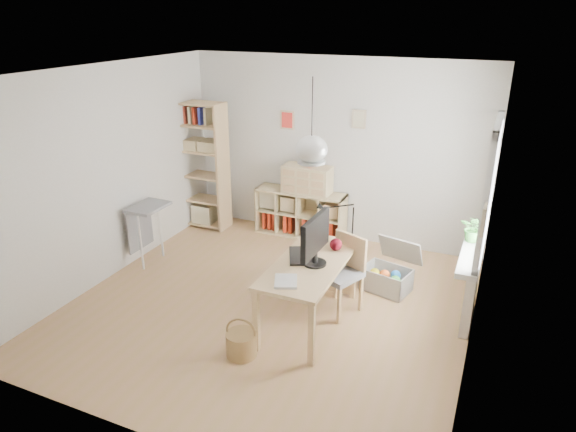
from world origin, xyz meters
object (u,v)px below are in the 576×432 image
at_px(tall_bookshelf, 201,161).
at_px(chair, 342,269).
at_px(drawer_chest, 307,179).
at_px(storage_chest, 389,274).
at_px(desk, 309,270).
at_px(cube_shelf, 300,216).
at_px(monitor, 315,238).

height_order(tall_bookshelf, chair, tall_bookshelf).
bearing_deg(drawer_chest, storage_chest, -34.43).
bearing_deg(storage_chest, drawer_chest, 158.57).
relative_size(desk, chair, 1.65).
relative_size(storage_chest, drawer_chest, 1.05).
bearing_deg(desk, tall_bookshelf, 142.99).
xyz_separation_m(chair, drawer_chest, (-1.14, 1.77, 0.41)).
height_order(cube_shelf, monitor, monitor).
xyz_separation_m(storage_chest, monitor, (-0.59, -1.12, 0.86)).
bearing_deg(monitor, chair, 70.15).
relative_size(cube_shelf, storage_chest, 1.85).
distance_m(cube_shelf, monitor, 2.61).
bearing_deg(storage_chest, cube_shelf, 159.67).
bearing_deg(drawer_chest, monitor, -65.86).
distance_m(desk, chair, 0.50).
bearing_deg(drawer_chest, tall_bookshelf, -171.33).
bearing_deg(drawer_chest, cube_shelf, 162.53).
bearing_deg(desk, chair, 59.89).
height_order(desk, chair, chair).
bearing_deg(monitor, storage_chest, 64.68).
height_order(tall_bookshelf, monitor, tall_bookshelf).
relative_size(desk, storage_chest, 1.98).
distance_m(storage_chest, drawer_chest, 2.03).
distance_m(storage_chest, monitor, 1.53).
distance_m(cube_shelf, drawer_chest, 0.64).
bearing_deg(chair, cube_shelf, 147.80).
xyz_separation_m(tall_bookshelf, chair, (2.83, -1.53, -0.57)).
height_order(tall_bookshelf, drawer_chest, tall_bookshelf).
distance_m(cube_shelf, storage_chest, 2.02).
xyz_separation_m(cube_shelf, monitor, (1.09, -2.25, 0.76)).
xyz_separation_m(monitor, drawer_chest, (-0.96, 2.21, -0.13)).
height_order(storage_chest, monitor, monitor).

